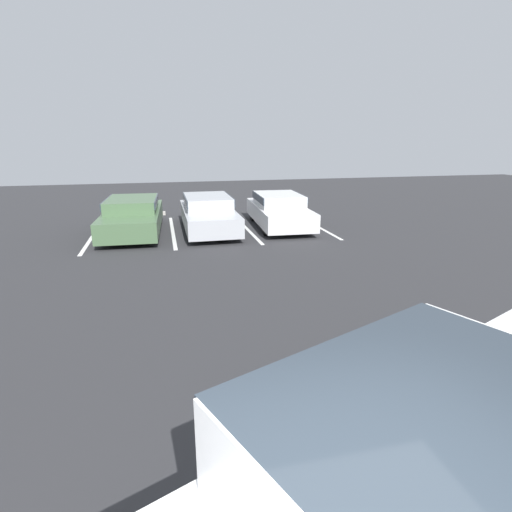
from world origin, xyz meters
name	(u,v)px	position (x,y,z in m)	size (l,w,h in m)	color
stall_stripe_a	(93,235)	(-2.70, 13.29, 0.00)	(0.12, 5.10, 0.01)	white
stall_stripe_b	(173,231)	(-0.08, 13.29, 0.00)	(0.12, 5.10, 0.01)	white
stall_stripe_c	(246,228)	(2.55, 13.29, 0.00)	(0.12, 5.10, 0.01)	white
stall_stripe_d	(313,224)	(5.18, 13.29, 0.00)	(0.12, 5.10, 0.01)	white
parked_sedan_a	(133,215)	(-1.38, 13.41, 0.63)	(2.01, 4.73, 1.18)	#4C6B47
parked_sedan_b	(208,212)	(1.17, 13.17, 0.65)	(1.72, 4.46, 1.22)	#B7BABF
parked_sedan_c	(279,209)	(3.78, 13.22, 0.64)	(1.93, 4.30, 1.20)	silver
wheel_stop_curb	(143,214)	(-1.20, 16.59, 0.07)	(1.88, 0.20, 0.14)	#B7B2A8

